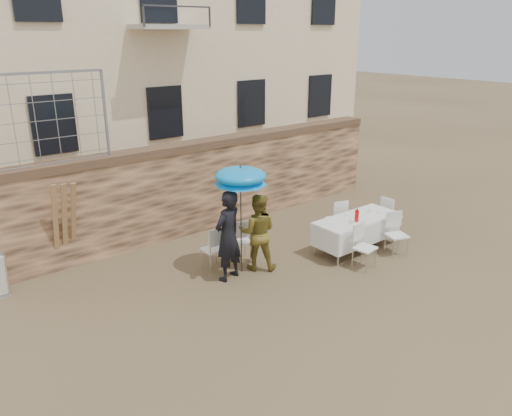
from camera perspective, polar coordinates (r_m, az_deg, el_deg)
ground at (r=8.88m, az=7.03°, el=-12.87°), size 80.00×80.00×0.00m
stone_wall at (r=12.09m, az=-9.81°, el=1.74°), size 13.00×0.50×2.20m
chain_link_fence at (r=10.58m, az=-24.93°, el=8.84°), size 3.20×0.06×1.80m
man_suit at (r=9.86m, az=-3.22°, el=-3.21°), size 0.77×0.61×1.86m
woman_dress at (r=10.32m, az=0.18°, el=-2.77°), size 1.01×0.99×1.64m
umbrella at (r=9.80m, az=-1.78°, el=3.33°), size 1.07×1.07×2.12m
couple_chair_left at (r=10.46m, az=-4.93°, el=-4.56°), size 0.49×0.49×0.96m
couple_chair_right at (r=10.83m, az=-1.85°, el=-3.63°), size 0.60×0.60×0.96m
banquet_table at (r=11.49m, az=11.47°, el=-1.28°), size 2.10×0.85×0.78m
soda_bottle at (r=11.20m, az=11.45°, el=-0.89°), size 0.09×0.09×0.26m
table_chair_front_left at (r=10.72m, az=12.34°, el=-4.36°), size 0.54×0.54×0.96m
table_chair_front_right at (r=11.54m, az=15.83°, el=-2.90°), size 0.61×0.61×0.96m
table_chair_back at (r=12.21m, az=9.16°, el=-1.13°), size 0.59×0.59×0.96m
table_chair_side at (r=12.68m, az=15.16°, el=-0.79°), size 0.50×0.50×0.96m
wood_planks at (r=10.89m, az=-20.41°, el=-1.82°), size 0.70×0.20×2.00m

